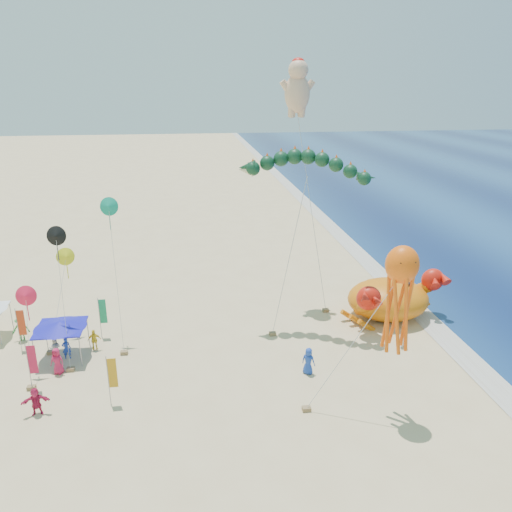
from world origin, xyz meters
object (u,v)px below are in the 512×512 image
Objects in this scene: dragon_kite at (306,170)px; cherub_kite at (298,87)px; octopus_kite at (399,291)px; canopy_blue at (60,325)px; crab_inflatable at (389,298)px.

cherub_kite reaches higher than dragon_kite.
octopus_kite is (2.53, -11.44, -4.62)m from dragon_kite.
dragon_kite reaches higher than canopy_blue.
crab_inflatable is 18.11m from cherub_kite.
canopy_blue is (-19.89, 8.79, -5.04)m from octopus_kite.
cherub_kite is (0.48, 5.48, 5.54)m from dragon_kite.
octopus_kite is (-4.64, -11.51, 5.78)m from crab_inflatable.
crab_inflatable reaches higher than canopy_blue.
dragon_kite is 1.31× the size of octopus_kite.
cherub_kite is 19.84m from octopus_kite.
cherub_kite reaches higher than canopy_blue.
octopus_kite is at bearing -77.54° from dragon_kite.
octopus_kite is 22.32m from canopy_blue.
canopy_blue is (-17.84, -8.13, -15.20)m from cherub_kite.
dragon_kite is at bearing 8.69° from canopy_blue.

